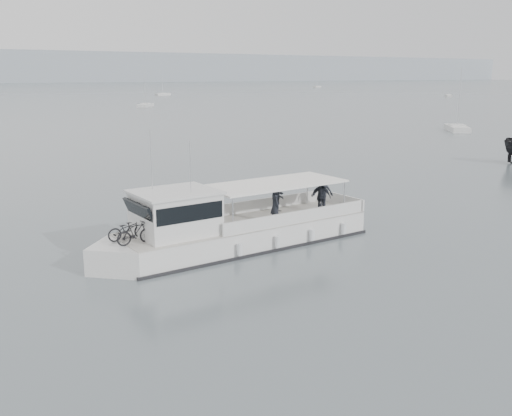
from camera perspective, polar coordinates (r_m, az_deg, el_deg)
ground at (r=24.98m, az=9.64°, el=-3.86°), size 1400.00×1400.00×0.00m
tour_boat at (r=24.09m, az=-3.21°, el=-2.15°), size 12.89×3.73×5.37m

